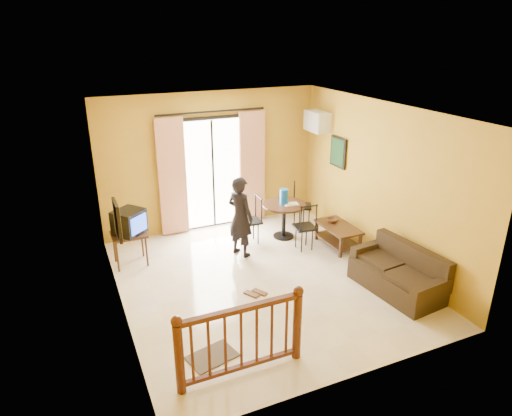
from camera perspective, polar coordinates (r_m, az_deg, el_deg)
name	(u,v)px	position (r m, az deg, el deg)	size (l,w,h in m)	color
ground	(263,280)	(7.70, 0.83, -9.00)	(5.00, 5.00, 0.00)	beige
room_shell	(263,183)	(6.99, 0.91, 3.10)	(5.00, 5.00, 5.00)	white
balcony_door	(213,173)	(9.31, -5.39, 4.42)	(2.25, 0.14, 2.46)	black
tv_table	(129,237)	(8.27, -15.60, -3.57)	(0.59, 0.49, 0.59)	black
television	(129,222)	(8.15, -15.57, -1.68)	(0.64, 0.63, 0.43)	black
picture_left	(117,220)	(6.31, -16.93, -1.47)	(0.05, 0.42, 0.52)	black
dining_table	(284,211)	(9.00, 3.52, -0.36)	(0.85, 0.85, 0.71)	black
water_jug	(284,197)	(8.86, 3.51, 1.41)	(0.17, 0.17, 0.31)	blue
serving_tray	(291,204)	(8.90, 4.42, 0.48)	(0.28, 0.18, 0.02)	#EDE3CA
dining_chairs	(285,238)	(9.15, 3.69, -3.82)	(1.78, 1.46, 0.95)	black
air_conditioner	(317,121)	(9.50, 7.61, 10.69)	(0.31, 0.60, 0.40)	white
botanical_print	(338,152)	(9.14, 10.23, 6.89)	(0.05, 0.50, 0.60)	black
coffee_table	(338,232)	(8.85, 10.20, -3.03)	(0.53, 0.95, 0.42)	black
bowl	(333,220)	(8.94, 9.54, -1.51)	(0.21, 0.21, 0.07)	#52311C
sofa	(399,275)	(7.64, 17.44, -7.95)	(0.88, 1.65, 0.75)	black
standing_person	(240,217)	(8.22, -1.98, -1.10)	(0.55, 0.36, 1.50)	black
stair_balustrade	(241,335)	(5.56, -1.87, -15.59)	(1.63, 0.13, 1.04)	#471E0F
doormat	(212,356)	(6.15, -5.50, -17.98)	(0.60, 0.40, 0.02)	#514841
sandals	(256,293)	(7.33, -0.06, -10.60)	(0.35, 0.27, 0.03)	#52311C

